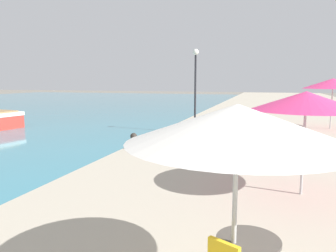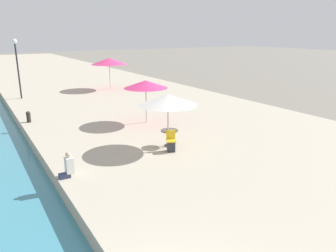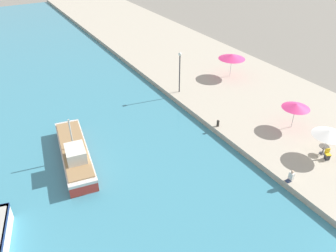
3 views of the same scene
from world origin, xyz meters
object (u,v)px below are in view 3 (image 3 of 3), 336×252
(fishing_boat_mid, at_px, (75,153))
(cafe_chair_left, at_px, (327,156))
(person_at_quay, at_px, (291,177))
(lamppost, at_px, (180,66))
(mooring_bollard, at_px, (218,123))
(cafe_table, at_px, (324,148))
(cafe_umbrella_striped, at_px, (232,56))
(cafe_umbrella_white, at_px, (296,106))
(cafe_umbrella_pink, at_px, (329,133))

(fishing_boat_mid, relative_size, cafe_chair_left, 10.22)
(cafe_chair_left, height_order, person_at_quay, person_at_quay)
(lamppost, bearing_deg, mooring_bollard, -95.16)
(cafe_chair_left, height_order, mooring_bollard, cafe_chair_left)
(fishing_boat_mid, distance_m, cafe_table, 20.37)
(cafe_umbrella_striped, height_order, cafe_chair_left, cafe_umbrella_striped)
(cafe_umbrella_white, relative_size, cafe_table, 3.12)
(person_at_quay, bearing_deg, cafe_table, 11.49)
(fishing_boat_mid, distance_m, cafe_umbrella_pink, 20.40)
(cafe_umbrella_white, height_order, cafe_chair_left, cafe_umbrella_white)
(cafe_umbrella_white, distance_m, cafe_chair_left, 5.33)
(cafe_umbrella_striped, height_order, lamppost, lamppost)
(cafe_umbrella_pink, bearing_deg, cafe_chair_left, -106.62)
(cafe_umbrella_pink, height_order, person_at_quay, cafe_umbrella_pink)
(cafe_umbrella_striped, xyz_separation_m, mooring_bollard, (-8.36, -8.38, -2.18))
(cafe_table, height_order, person_at_quay, person_at_quay)
(person_at_quay, bearing_deg, cafe_umbrella_white, 41.23)
(fishing_boat_mid, height_order, person_at_quay, fishing_boat_mid)
(cafe_table, bearing_deg, cafe_umbrella_striped, 77.65)
(cafe_umbrella_pink, xyz_separation_m, cafe_umbrella_striped, (3.69, 16.26, 0.33))
(cafe_umbrella_white, height_order, lamppost, lamppost)
(cafe_umbrella_striped, distance_m, person_at_quay, 19.18)
(cafe_umbrella_pink, distance_m, person_at_quay, 5.12)
(fishing_boat_mid, bearing_deg, cafe_umbrella_striped, 24.26)
(cafe_umbrella_white, xyz_separation_m, cafe_umbrella_striped, (2.53, 11.95, 0.30))
(fishing_boat_mid, relative_size, cafe_umbrella_pink, 3.56)
(lamppost, bearing_deg, cafe_umbrella_white, -65.98)
(lamppost, bearing_deg, person_at_quay, -92.63)
(cafe_umbrella_striped, height_order, cafe_table, cafe_umbrella_striped)
(cafe_umbrella_pink, bearing_deg, lamppost, 104.08)
(cafe_umbrella_white, bearing_deg, fishing_boat_mid, 162.21)
(cafe_table, bearing_deg, cafe_chair_left, -115.90)
(fishing_boat_mid, xyz_separation_m, cafe_chair_left, (17.35, -10.80, 0.09))
(fishing_boat_mid, relative_size, cafe_umbrella_white, 3.72)
(cafe_table, relative_size, person_at_quay, 0.84)
(lamppost, bearing_deg, fishing_boat_mid, -157.93)
(cafe_umbrella_white, height_order, cafe_table, cafe_umbrella_white)
(cafe_chair_left, xyz_separation_m, person_at_quay, (-4.57, -0.34, 0.09))
(mooring_bollard, bearing_deg, cafe_umbrella_pink, -59.32)
(cafe_umbrella_pink, distance_m, cafe_umbrella_white, 4.46)
(cafe_chair_left, bearing_deg, cafe_umbrella_pink, -80.71)
(cafe_umbrella_striped, relative_size, cafe_chair_left, 3.51)
(cafe_umbrella_pink, bearing_deg, person_at_quay, -169.81)
(cafe_umbrella_striped, distance_m, lamppost, 7.69)
(cafe_umbrella_pink, xyz_separation_m, cafe_umbrella_white, (1.16, 4.30, 0.03))
(cafe_chair_left, height_order, lamppost, lamppost)
(lamppost, bearing_deg, cafe_table, -75.23)
(cafe_umbrella_white, distance_m, person_at_quay, 8.02)
(mooring_bollard, bearing_deg, cafe_table, -57.96)
(cafe_chair_left, relative_size, mooring_bollard, 1.39)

